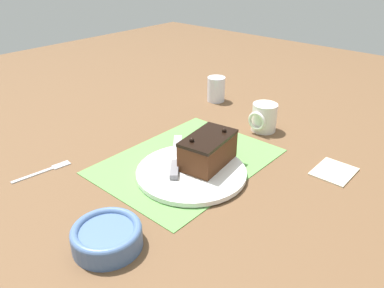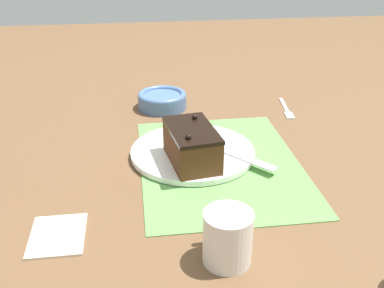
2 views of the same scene
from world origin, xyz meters
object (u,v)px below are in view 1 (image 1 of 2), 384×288
cake_plate (191,172)px  chocolate_cake (208,150)px  small_bowl (107,236)px  coffee_mug (264,118)px  drinking_glass (216,89)px  dessert_fork (47,170)px  serving_knife (175,162)px

cake_plate → chocolate_cake: 0.07m
small_bowl → coffee_mug: (-0.64, -0.05, 0.02)m
drinking_glass → coffee_mug: bearing=68.7°
small_bowl → coffee_mug: 0.64m
small_bowl → chocolate_cake: bearing=-174.0°
cake_plate → drinking_glass: bearing=-148.5°
chocolate_cake → coffee_mug: size_ratio=1.89×
cake_plate → chocolate_cake: size_ratio=1.67×
dessert_fork → chocolate_cake: bearing=50.0°
cake_plate → small_bowl: bearing=8.8°
serving_knife → chocolate_cake: bearing=3.1°
small_bowl → dessert_fork: small_bowl is taller
coffee_mug → drinking_glass: bearing=-111.3°
cake_plate → drinking_glass: size_ratio=3.05×
chocolate_cake → small_bowl: 0.35m
drinking_glass → small_bowl: drinking_glass is taller
small_bowl → coffee_mug: size_ratio=1.55×
small_bowl → dessert_fork: (-0.06, -0.34, -0.02)m
coffee_mug → serving_knife: bearing=-7.3°
cake_plate → small_bowl: 0.30m
cake_plate → drinking_glass: (-0.45, -0.27, 0.03)m
cake_plate → serving_knife: (0.00, -0.05, 0.01)m
cake_plate → serving_knife: size_ratio=1.43×
serving_knife → coffee_mug: (-0.35, 0.04, 0.02)m
chocolate_cake → cake_plate: bearing=-9.7°
chocolate_cake → small_bowl: size_ratio=1.22×
serving_knife → coffee_mug: 0.35m
serving_knife → small_bowl: 0.30m
cake_plate → drinking_glass: 0.53m
cake_plate → drinking_glass: drinking_glass is taller
drinking_glass → small_bowl: 0.81m
chocolate_cake → drinking_glass: (-0.39, -0.28, -0.01)m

